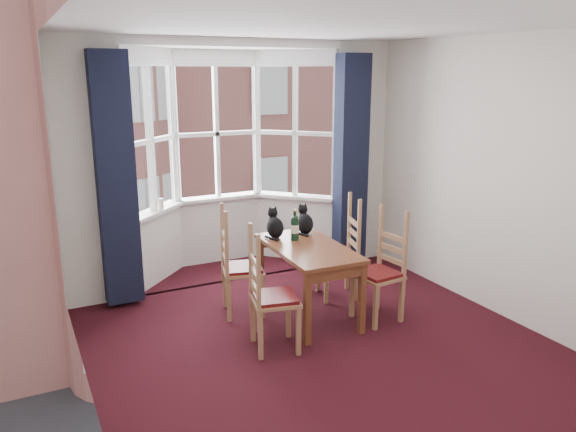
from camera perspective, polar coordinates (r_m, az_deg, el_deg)
floor at (r=5.07m, az=5.08°, el=-14.35°), size 4.50×4.50×0.00m
ceiling at (r=4.46m, az=5.92°, el=19.05°), size 4.50×4.50×0.00m
wall_left at (r=3.92m, az=-20.24°, el=-1.82°), size 0.00×4.50×4.50m
wall_right at (r=5.85m, az=22.38°, el=3.16°), size 0.00×4.50×4.50m
wall_back_pier_left at (r=6.14m, az=-19.50°, el=3.92°), size 0.70×0.12×2.80m
wall_back_pier_right at (r=7.30m, az=7.19°, el=6.20°), size 0.70×0.12×2.80m
bay_window at (r=7.01m, az=-6.53°, el=5.87°), size 2.76×0.94×2.80m
curtain_left at (r=6.01m, az=-17.06°, el=3.40°), size 0.38×0.22×2.60m
curtain_right at (r=7.03m, az=6.42°, el=5.49°), size 0.38×0.22×2.60m
dining_table at (r=5.66m, az=2.04°, el=-4.08°), size 0.73×1.29×0.74m
chair_left_near at (r=5.03m, az=-2.37°, el=-8.55°), size 0.48×0.50×0.92m
chair_left_far at (r=5.77m, az=-5.52°, el=-5.50°), size 0.49×0.50×0.92m
chair_right_near at (r=5.74m, az=9.78°, el=-5.77°), size 0.44×0.46×0.92m
chair_right_far at (r=6.24m, az=5.86°, el=-3.97°), size 0.50×0.51×0.92m
cat_left at (r=5.89m, az=-1.35°, el=-0.99°), size 0.19×0.26×0.33m
cat_right at (r=6.04m, az=1.70°, el=-0.60°), size 0.20×0.26×0.33m
wine_bottle at (r=5.78m, az=0.70°, el=-1.10°), size 0.08×0.08×0.33m
candle_tall at (r=6.71m, az=-12.77°, el=1.19°), size 0.06×0.06×0.14m
street at (r=37.06m, az=-22.10°, el=0.26°), size 80.00×80.00×0.00m
tenement_building at (r=17.95m, az=-19.26°, el=11.02°), size 18.40×7.80×15.20m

